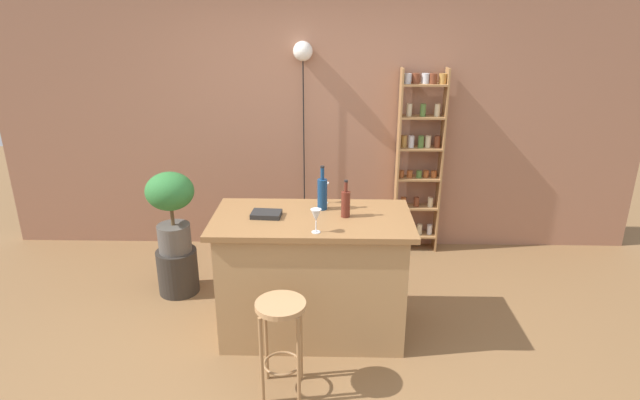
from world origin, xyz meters
name	(u,v)px	position (x,y,z in m)	size (l,w,h in m)	color
ground	(311,353)	(0.00, 0.00, 0.00)	(12.00, 12.00, 0.00)	brown
back_wall	(318,111)	(0.00, 1.95, 1.40)	(6.40, 0.10, 2.80)	#9E6B51
kitchen_counter	(313,275)	(0.00, 0.30, 0.47)	(1.43, 0.75, 0.94)	#A87F51
bar_stool	(281,327)	(-0.17, -0.40, 0.48)	(0.31, 0.31, 0.65)	#997047
spice_shelf	(419,158)	(1.00, 1.79, 0.98)	(0.44, 0.17, 1.83)	#9E7042
plant_stool	(178,271)	(-1.20, 0.85, 0.20)	(0.35, 0.35, 0.39)	#2D2823
potted_plant	(171,205)	(-1.20, 0.85, 0.81)	(0.40, 0.36, 0.70)	#514C47
bottle_olive_oil	(322,193)	(0.07, 0.46, 1.06)	(0.07, 0.07, 0.33)	navy
bottle_wine_red	(346,203)	(0.24, 0.31, 1.04)	(0.06, 0.06, 0.27)	#5B2319
wine_glass_left	(316,216)	(0.04, 0.02, 1.06)	(0.07, 0.07, 0.16)	silver
wine_glass_center	(324,189)	(0.08, 0.59, 1.06)	(0.07, 0.07, 0.16)	silver
cookbook	(266,214)	(-0.33, 0.30, 0.96)	(0.21, 0.15, 0.04)	black
pendant_globe_light	(303,56)	(-0.14, 1.84, 1.93)	(0.18, 0.18, 2.07)	black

